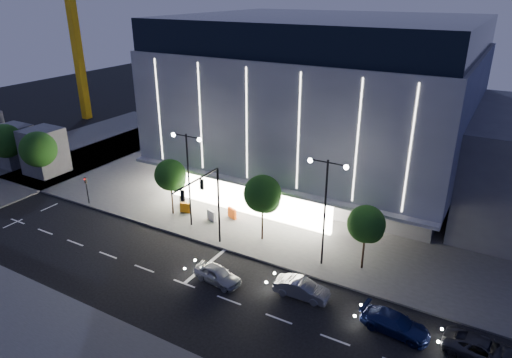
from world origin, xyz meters
The scene contains 19 objects.
ground centered at (0.00, 0.00, 0.00)m, with size 160.00×160.00×0.00m, color black.
sidewalk_museum centered at (5.00, 24.00, 0.07)m, with size 70.00×40.00×0.15m, color #474747.
sidewalk_west centered at (-30.00, 10.00, 0.07)m, with size 16.00×50.00×0.15m, color #474747.
museum centered at (2.98, 22.31, 9.27)m, with size 30.00×25.80×18.00m.
traffic_mast centered at (1.00, 3.34, 5.03)m, with size 0.33×5.89×7.07m.
street_lamp_west centered at (-3.00, 6.00, 5.96)m, with size 3.16×0.36×9.00m.
street_lamp_east centered at (10.00, 6.00, 5.96)m, with size 3.16×0.36×9.00m.
ped_signal_far centered at (-15.00, 4.50, 1.89)m, with size 0.22×0.24×3.00m.
tree_left centered at (-5.97, 7.02, 4.03)m, with size 3.02×3.02×5.72m.
tree_mid centered at (4.03, 7.02, 4.33)m, with size 3.25×3.25×6.15m.
tree_right centered at (13.03, 7.02, 3.88)m, with size 2.91×2.91×5.51m.
car_lead centered at (4.04, -0.06, 0.67)m, with size 1.58×3.92×1.33m, color #A5A9AD.
car_second centered at (10.30, 1.48, 0.66)m, with size 1.40×4.02×1.33m, color #929399.
car_third centered at (17.05, 1.14, 0.65)m, with size 1.81×4.45×1.29m, color #151E50.
car_fourth centered at (22.23, 1.36, 0.65)m, with size 2.15×4.65×1.29m, color #333339.
barrier_a centered at (-5.02, 7.75, 0.65)m, with size 1.10×0.25×1.00m, color #CF6E0B.
barrier_b centered at (-6.15, 8.82, 0.65)m, with size 1.10×0.25×1.00m, color silver.
barrier_c centered at (-0.46, 9.07, 0.65)m, with size 1.10×0.25×1.00m, color #F8540D.
barrier_d centered at (-1.89, 7.68, 0.65)m, with size 1.10×0.25×1.00m, color silver.
Camera 1 is at (20.91, -23.65, 20.54)m, focal length 32.00 mm.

